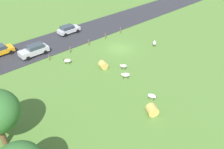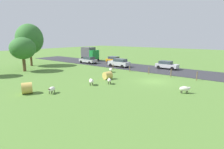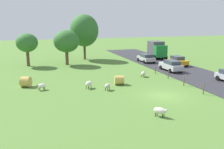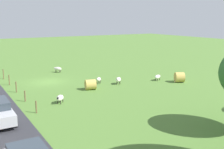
% 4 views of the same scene
% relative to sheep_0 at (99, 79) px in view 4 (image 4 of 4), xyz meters
% --- Properties ---
extents(ground_plane, '(160.00, 160.00, 0.00)m').
position_rel_sheep_0_xyz_m(ground_plane, '(5.04, -3.99, -0.51)').
color(ground_plane, '#517A33').
extents(sheep_0, '(1.01, 1.00, 0.76)m').
position_rel_sheep_0_xyz_m(sheep_0, '(0.00, 0.00, 0.00)').
color(sheep_0, beige).
rests_on(sheep_0, ground_plane).
extents(sheep_1, '(1.13, 1.24, 0.80)m').
position_rel_sheep_0_xyz_m(sheep_1, '(1.81, -9.18, 0.01)').
color(sheep_1, silver).
rests_on(sheep_1, ground_plane).
extents(sheep_2, '(1.22, 0.89, 0.73)m').
position_rel_sheep_0_xyz_m(sheep_2, '(-7.20, 2.33, -0.03)').
color(sheep_2, white).
rests_on(sheep_2, ground_plane).
extents(sheep_3, '(1.11, 1.14, 0.78)m').
position_rel_sheep_0_xyz_m(sheep_3, '(6.75, 5.09, -0.01)').
color(sheep_3, silver).
rests_on(sheep_3, ground_plane).
extents(sheep_4, '(1.13, 1.17, 0.84)m').
position_rel_sheep_0_xyz_m(sheep_4, '(-1.89, 1.46, 0.04)').
color(sheep_4, silver).
rests_on(sheep_4, ground_plane).
extents(hay_bale_0, '(1.36, 1.35, 1.12)m').
position_rel_sheep_0_xyz_m(hay_bale_0, '(2.10, 2.03, 0.05)').
color(hay_bale_0, tan).
rests_on(hay_bale_0, ground_plane).
extents(hay_bale_1, '(1.52, 1.59, 1.23)m').
position_rel_sheep_0_xyz_m(hay_bale_1, '(-8.91, 4.40, 0.10)').
color(hay_bale_1, tan).
rests_on(hay_bale_1, ground_plane).
extents(fence_post_0, '(0.12, 0.12, 1.29)m').
position_rel_sheep_0_xyz_m(fence_post_0, '(9.40, -8.51, 0.13)').
color(fence_post_0, brown).
rests_on(fence_post_0, ground_plane).
extents(fence_post_1, '(0.12, 0.12, 1.24)m').
position_rel_sheep_0_xyz_m(fence_post_1, '(9.40, -4.72, 0.11)').
color(fence_post_1, brown).
rests_on(fence_post_1, ground_plane).
extents(fence_post_2, '(0.12, 0.12, 1.18)m').
position_rel_sheep_0_xyz_m(fence_post_2, '(9.40, -0.93, 0.08)').
color(fence_post_2, brown).
rests_on(fence_post_2, ground_plane).
extents(fence_post_3, '(0.12, 0.12, 1.06)m').
position_rel_sheep_0_xyz_m(fence_post_3, '(9.40, 2.87, 0.02)').
color(fence_post_3, brown).
rests_on(fence_post_3, ground_plane).
extents(fence_post_4, '(0.12, 0.12, 1.05)m').
position_rel_sheep_0_xyz_m(fence_post_4, '(9.40, 6.66, 0.02)').
color(fence_post_4, brown).
rests_on(fence_post_4, ground_plane).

